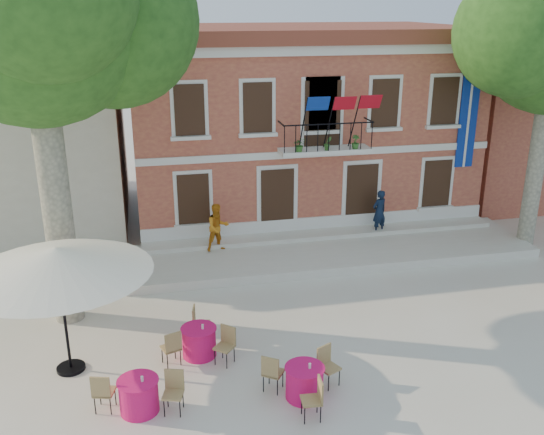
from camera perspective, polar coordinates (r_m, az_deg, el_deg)
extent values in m
plane|color=beige|center=(17.04, 3.68, -9.85)|extent=(90.00, 90.00, 0.00)
cube|color=#C76D48|center=(25.49, 2.04, 8.58)|extent=(13.00, 8.00, 7.00)
cube|color=brown|center=(25.05, 2.15, 17.03)|extent=(13.50, 8.50, 0.50)
cube|color=silver|center=(21.27, 4.87, 15.44)|extent=(13.30, 0.35, 0.35)
cube|color=silver|center=(21.30, 5.00, 6.32)|extent=(3.20, 0.90, 0.15)
cube|color=black|center=(20.72, 5.41, 8.76)|extent=(3.20, 0.04, 0.04)
cube|color=navy|center=(23.73, 17.97, 8.79)|extent=(0.70, 0.05, 3.60)
cube|color=navy|center=(20.01, 3.29, 10.61)|extent=(0.76, 0.27, 0.47)
cube|color=#B30B1A|center=(20.27, 5.78, 10.66)|extent=(0.76, 0.29, 0.47)
cube|color=#B30B1A|center=(20.56, 8.21, 10.68)|extent=(0.76, 0.27, 0.47)
imported|color=#26591E|center=(20.68, 2.61, 6.86)|extent=(0.43, 0.37, 0.48)
imported|color=#26591E|center=(20.95, 5.27, 6.97)|extent=(0.26, 0.21, 0.48)
imported|color=#26591E|center=(21.27, 7.86, 7.06)|extent=(0.27, 0.27, 0.48)
cube|color=beige|center=(26.34, -23.77, 6.18)|extent=(9.00, 9.00, 6.00)
cube|color=#C76D48|center=(31.58, 23.39, 8.22)|extent=(9.00, 9.00, 6.00)
cube|color=brown|center=(31.20, 24.19, 13.97)|extent=(9.40, 9.40, 0.40)
cube|color=silver|center=(21.29, 5.65, -3.20)|extent=(14.00, 3.40, 0.30)
cylinder|color=#A59E84|center=(16.84, -19.68, 1.67)|extent=(0.77, 0.77, 7.02)
sphere|color=#204716|center=(16.12, -21.67, 17.82)|extent=(5.62, 5.62, 5.62)
cylinder|color=#A59E84|center=(23.03, 23.63, 4.75)|extent=(0.58, 0.58, 6.22)
cylinder|color=black|center=(15.82, -18.39, -13.28)|extent=(0.68, 0.68, 0.08)
cylinder|color=black|center=(15.14, -18.94, -8.91)|extent=(0.07, 0.07, 2.81)
cone|color=white|center=(14.53, -19.57, -3.82)|extent=(4.28, 4.28, 0.62)
imported|color=black|center=(22.49, 10.05, 0.51)|extent=(0.70, 0.58, 1.66)
imported|color=orange|center=(20.71, -5.12, -0.93)|extent=(0.95, 0.83, 1.66)
cylinder|color=#E2155B|center=(15.51, -6.88, -11.57)|extent=(0.84, 0.84, 0.75)
cylinder|color=#E2155B|center=(15.31, -6.93, -10.33)|extent=(0.90, 0.90, 0.02)
cube|color=tan|center=(15.09, -4.51, -12.00)|extent=(0.59, 0.59, 0.95)
cube|color=tan|center=(16.10, -6.65, -9.88)|extent=(0.49, 0.49, 0.95)
cube|color=tan|center=(15.22, -9.51, -11.93)|extent=(0.53, 0.53, 0.95)
cylinder|color=#E2155B|center=(13.99, 3.07, -15.26)|extent=(0.84, 0.84, 0.75)
cylinder|color=#E2155B|center=(13.77, 3.10, -13.95)|extent=(0.90, 0.90, 0.02)
cube|color=tan|center=(14.36, 5.41, -13.83)|extent=(0.56, 0.56, 0.95)
cube|color=tan|center=(14.15, 0.11, -14.30)|extent=(0.58, 0.58, 0.95)
cube|color=tan|center=(13.33, 3.72, -16.72)|extent=(0.45, 0.45, 0.95)
cylinder|color=#E2155B|center=(13.87, -12.42, -16.10)|extent=(0.84, 0.84, 0.75)
cylinder|color=#E2155B|center=(13.65, -12.54, -14.78)|extent=(0.90, 0.90, 0.02)
cube|color=tan|center=(14.02, -15.51, -15.46)|extent=(0.52, 0.52, 0.95)
cube|color=tan|center=(13.64, -9.29, -16.02)|extent=(0.52, 0.52, 0.95)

